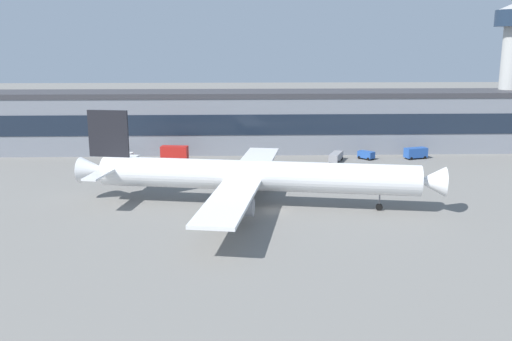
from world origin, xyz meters
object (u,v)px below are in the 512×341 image
Objects in this scene: control_tower at (512,59)px; airliner at (251,175)px; baggage_tug at (366,154)px; stair_truck at (175,153)px; crew_van at (415,153)px; follow_me_car at (126,157)px; belt_loader at (336,156)px.

airliner is at bearing -142.28° from control_tower.
control_tower reaches higher than baggage_tug.
airliner is 9.57× the size of stair_truck.
baggage_tug is (-11.52, -0.04, -0.37)m from crew_van.
follow_me_car and baggage_tug have the same top height.
crew_van is (66.30, 0.92, 0.37)m from follow_me_car.
belt_loader is (36.41, -0.90, -0.83)m from stair_truck.
airliner is at bearing -120.33° from belt_loader.
follow_me_car is at bearing 127.29° from airliner.
airliner reaches higher than stair_truck.
control_tower is at bearing 11.24° from stair_truck.
follow_me_car is (-27.26, 35.80, -3.96)m from airliner.
crew_van is (-28.21, -15.30, -20.84)m from control_tower.
belt_loader is 47.48m from follow_me_car.
stair_truck is at bearing -1.87° from follow_me_car.
crew_van is (18.83, 2.18, 0.31)m from belt_loader.
control_tower is 38.27m from crew_van.
crew_van is at bearing 0.19° from baggage_tug.
airliner is 1.66× the size of control_tower.
stair_truck is 1.32× the size of follow_me_car.
airliner reaches higher than belt_loader.
stair_truck is 11.10m from follow_me_car.
airliner is 39.09m from stair_truck.
stair_truck reaches higher than crew_van.
belt_loader reaches higher than follow_me_car.
follow_me_car is 1.18× the size of baggage_tug.
control_tower is 6.44× the size of crew_van.
stair_truck is 0.94× the size of belt_loader.
belt_loader is at bearing -173.38° from crew_van.
follow_me_car is at bearing 178.48° from belt_loader.
baggage_tug is (54.77, 0.88, -0.00)m from follow_me_car.
stair_truck reaches higher than belt_loader.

